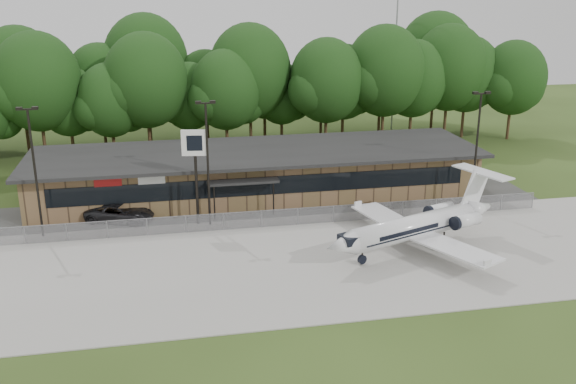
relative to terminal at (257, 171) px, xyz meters
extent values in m
plane|color=#2C3E16|center=(0.00, -23.94, -2.18)|extent=(160.00, 160.00, 0.00)
cube|color=#9E9B93|center=(0.00, -15.94, -2.14)|extent=(64.00, 18.00, 0.08)
cube|color=#383835|center=(0.00, -4.44, -2.15)|extent=(50.00, 9.00, 0.06)
cube|color=brown|center=(0.00, 0.06, -0.18)|extent=(40.00, 10.00, 4.00)
cube|color=black|center=(0.00, -4.96, 0.12)|extent=(36.00, 0.08, 1.60)
cube|color=black|center=(0.00, -0.44, 1.97)|extent=(41.00, 11.50, 0.30)
cube|color=black|center=(-2.00, -5.54, 0.82)|extent=(6.00, 1.60, 0.20)
cube|color=#AD1515|center=(-13.00, -4.99, 1.22)|extent=(2.20, 0.06, 0.70)
cube|color=silver|center=(-9.50, -4.99, 1.22)|extent=(2.20, 0.06, 0.70)
cube|color=gray|center=(0.00, -8.94, -1.43)|extent=(46.00, 0.03, 1.50)
cube|color=gray|center=(0.00, -8.94, -0.68)|extent=(46.00, 0.04, 0.04)
cylinder|color=gray|center=(22.00, 24.06, 10.32)|extent=(0.20, 0.20, 25.00)
cylinder|color=black|center=(-18.00, -7.44, 2.82)|extent=(0.18, 0.18, 10.00)
cube|color=black|center=(-18.00, -7.44, 7.87)|extent=(1.20, 0.12, 0.12)
cube|color=black|center=(-18.55, -7.44, 7.94)|extent=(0.45, 0.30, 0.22)
cube|color=black|center=(-17.45, -7.44, 7.94)|extent=(0.45, 0.30, 0.22)
cylinder|color=black|center=(-5.00, -7.44, 2.82)|extent=(0.18, 0.18, 10.00)
cube|color=black|center=(-5.00, -7.44, 7.87)|extent=(1.20, 0.12, 0.12)
cube|color=black|center=(-5.55, -7.44, 7.94)|extent=(0.45, 0.30, 0.22)
cube|color=black|center=(-4.45, -7.44, 7.94)|extent=(0.45, 0.30, 0.22)
cylinder|color=black|center=(18.00, -7.44, 2.82)|extent=(0.18, 0.18, 10.00)
cube|color=black|center=(18.00, -7.44, 7.87)|extent=(1.20, 0.12, 0.12)
cube|color=black|center=(17.45, -7.44, 7.94)|extent=(0.45, 0.30, 0.22)
cube|color=black|center=(18.55, -7.44, 7.94)|extent=(0.45, 0.30, 0.22)
cylinder|color=silver|center=(9.12, -15.81, -0.31)|extent=(10.90, 5.49, 1.76)
cone|color=silver|center=(2.95, -18.11, -0.31)|extent=(2.67, 2.41, 1.76)
cone|color=silver|center=(15.39, -13.46, -0.15)|extent=(2.88, 2.49, 1.76)
cube|color=silver|center=(10.91, -19.01, -0.80)|extent=(4.57, 7.02, 0.13)
cube|color=silver|center=(8.37, -12.22, -0.80)|extent=(4.57, 7.02, 0.13)
cylinder|color=silver|center=(13.30, -15.71, -0.15)|extent=(2.61, 1.77, 0.99)
cylinder|color=silver|center=(12.34, -13.13, -0.15)|extent=(2.61, 1.77, 0.99)
cube|color=silver|center=(14.88, -13.65, 1.45)|extent=(2.58, 1.09, 3.30)
cube|color=silver|center=(15.50, -13.42, 2.82)|extent=(3.11, 5.23, 0.11)
cube|color=black|center=(3.67, -17.84, 0.00)|extent=(1.49, 1.62, 0.55)
cube|color=black|center=(10.97, -15.11, -1.79)|extent=(1.75, 2.78, 0.77)
cylinder|color=black|center=(4.80, -17.42, -1.79)|extent=(0.85, 0.85, 0.24)
imported|color=#2A292C|center=(-12.24, -5.22, -1.40)|extent=(6.14, 4.34, 1.55)
cylinder|color=black|center=(-5.94, -7.14, 1.60)|extent=(0.26, 0.26, 7.55)
cube|color=silver|center=(-5.94, -7.14, 4.71)|extent=(2.09, 0.55, 2.08)
cube|color=black|center=(-5.96, -7.26, 4.71)|extent=(1.22, 0.23, 1.23)
camera|label=1|loc=(-8.27, -56.74, 16.67)|focal=40.00mm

